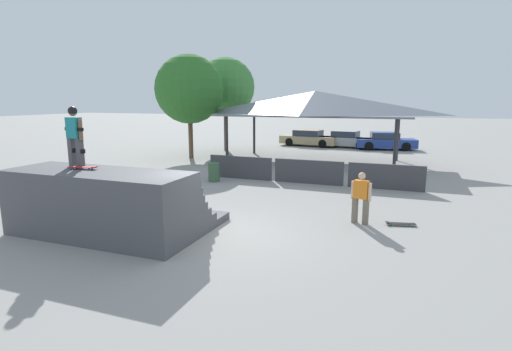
# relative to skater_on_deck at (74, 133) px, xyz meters

# --- Properties ---
(ground_plane) EXTENTS (160.00, 160.00, 0.00)m
(ground_plane) POSITION_rel_skater_on_deck_xyz_m (3.93, 0.80, -2.76)
(ground_plane) COLOR gray
(quarter_pipe_ramp) EXTENTS (5.19, 3.56, 1.80)m
(quarter_pipe_ramp) POSITION_rel_skater_on_deck_xyz_m (1.01, -0.02, -1.97)
(quarter_pipe_ramp) COLOR #4C4C51
(quarter_pipe_ramp) RESTS_ON ground
(skater_on_deck) EXTENTS (0.72, 0.28, 1.68)m
(skater_on_deck) POSITION_rel_skater_on_deck_xyz_m (0.00, 0.00, 0.00)
(skater_on_deck) COLOR #4C4C51
(skater_on_deck) RESTS_ON quarter_pipe_ramp
(skateboard_on_deck) EXTENTS (0.82, 0.34, 0.09)m
(skateboard_on_deck) POSITION_rel_skater_on_deck_xyz_m (0.46, -0.24, -0.91)
(skateboard_on_deck) COLOR blue
(skateboard_on_deck) RESTS_ON quarter_pipe_ramp
(bystander_walking) EXTENTS (0.63, 0.32, 1.56)m
(bystander_walking) POSITION_rel_skater_on_deck_xyz_m (7.45, 3.29, -1.89)
(bystander_walking) COLOR #6B6051
(bystander_walking) RESTS_ON ground
(skateboard_on_ground) EXTENTS (0.87, 0.39, 0.09)m
(skateboard_on_ground) POSITION_rel_skater_on_deck_xyz_m (8.58, 3.50, -2.70)
(skateboard_on_ground) COLOR green
(skateboard_on_ground) RESTS_ON ground
(barrier_fence) EXTENTS (9.56, 0.12, 1.05)m
(barrier_fence) POSITION_rel_skater_on_deck_xyz_m (4.65, 8.42, -2.23)
(barrier_fence) COLOR #3D3D42
(barrier_fence) RESTS_ON ground
(pavilion_shelter) EXTENTS (10.88, 5.22, 4.15)m
(pavilion_shelter) POSITION_rel_skater_on_deck_xyz_m (3.47, 14.67, 0.66)
(pavilion_shelter) COLOR #2D2D33
(pavilion_shelter) RESTS_ON ground
(tree_beside_pavilion) EXTENTS (4.23, 4.23, 6.39)m
(tree_beside_pavilion) POSITION_rel_skater_on_deck_xyz_m (-4.14, 13.50, 1.51)
(tree_beside_pavilion) COLOR brown
(tree_beside_pavilion) RESTS_ON ground
(tree_far_back) EXTENTS (4.14, 4.14, 6.58)m
(tree_far_back) POSITION_rel_skater_on_deck_xyz_m (-3.62, 17.63, 1.74)
(tree_far_back) COLOR brown
(tree_far_back) RESTS_ON ground
(trash_bin) EXTENTS (0.52, 0.52, 0.85)m
(trash_bin) POSITION_rel_skater_on_deck_xyz_m (0.55, 7.35, -2.33)
(trash_bin) COLOR #385B3D
(trash_bin) RESTS_ON ground
(parked_car_tan) EXTENTS (4.73, 2.30, 1.27)m
(parked_car_tan) POSITION_rel_skater_on_deck_xyz_m (1.31, 22.72, -2.16)
(parked_car_tan) COLOR tan
(parked_car_tan) RESTS_ON ground
(parked_car_silver) EXTENTS (4.33, 2.24, 1.27)m
(parked_car_silver) POSITION_rel_skater_on_deck_xyz_m (4.23, 22.82, -2.16)
(parked_car_silver) COLOR #A8AAAF
(parked_car_silver) RESTS_ON ground
(parked_car_blue) EXTENTS (4.51, 2.52, 1.27)m
(parked_car_blue) POSITION_rel_skater_on_deck_xyz_m (7.15, 22.42, -2.16)
(parked_car_blue) COLOR navy
(parked_car_blue) RESTS_ON ground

